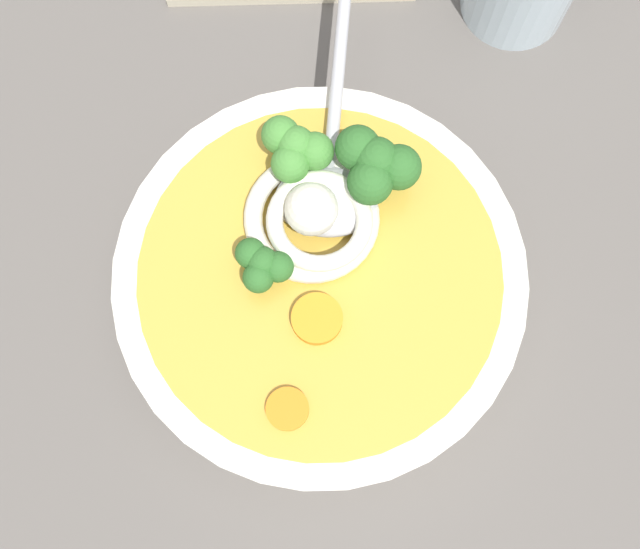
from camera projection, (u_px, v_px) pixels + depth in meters
table_slab at (315, 276)px, 49.85cm from camera, size 92.09×92.09×4.17cm
soup_bowl at (320, 284)px, 45.13cm from camera, size 24.01×24.01×4.55cm
noodle_pile at (314, 216)px, 42.76cm from camera, size 8.69×8.52×3.49cm
soup_spoon at (328, 179)px, 43.66cm from camera, size 6.70×17.53×1.60cm
broccoli_floret_beside_noodles at (262, 265)px, 41.38cm from camera, size 3.44×2.96×2.72cm
broccoli_floret_right at (376, 165)px, 42.02cm from camera, size 5.12×4.41×4.05cm
broccoli_floret_left at (295, 149)px, 42.66cm from camera, size 4.39×3.77×3.47cm
carrot_slice_rear at (287, 409)px, 40.83cm from camera, size 2.38×2.38×0.44cm
carrot_slice_extra_a at (317, 319)px, 41.96cm from camera, size 2.91×2.91×0.74cm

